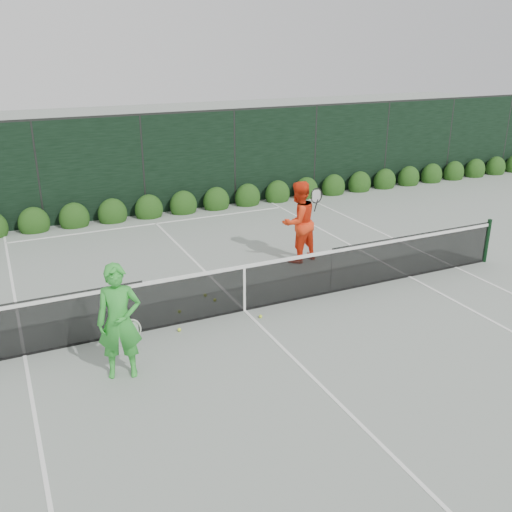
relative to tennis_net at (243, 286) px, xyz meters
name	(u,v)px	position (x,y,z in m)	size (l,w,h in m)	color
ground	(244,311)	(0.02, 0.00, -0.53)	(80.00, 80.00, 0.00)	gray
tennis_net	(243,286)	(0.00, 0.00, 0.00)	(12.90, 0.10, 1.07)	black
player_woman	(119,322)	(-2.68, -1.29, 0.42)	(0.79, 0.62, 1.90)	green
player_man	(298,222)	(2.33, 1.99, 0.46)	(1.11, 0.96, 1.98)	#FF3A15
court_lines	(244,310)	(0.02, 0.00, -0.53)	(11.03, 23.83, 0.01)	white
windscreen_fence	(317,292)	(0.02, -2.71, 0.98)	(32.00, 21.07, 3.06)	black
hedge_row	(149,210)	(0.02, 7.15, -0.30)	(31.66, 0.65, 0.94)	#123A0F
tennis_balls	(193,315)	(-0.99, 0.20, -0.50)	(2.98, 1.45, 0.07)	#D3F035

